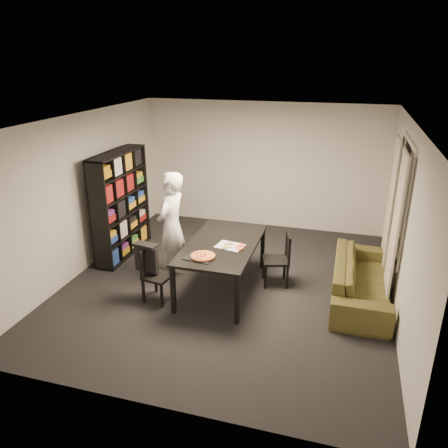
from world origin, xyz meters
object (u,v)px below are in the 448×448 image
(dining_table, at_px, (222,247))
(sofa, at_px, (361,279))
(chair_left, at_px, (153,271))
(baking_tray, at_px, (200,257))
(pepperoni_pizza, at_px, (203,256))
(bookshelf, at_px, (121,205))
(person, at_px, (171,227))
(chair_right, at_px, (281,256))

(dining_table, relative_size, sofa, 0.89)
(chair_left, distance_m, sofa, 3.12)
(chair_left, height_order, sofa, chair_left)
(baking_tray, relative_size, pepperoni_pizza, 1.14)
(bookshelf, height_order, dining_table, bookshelf)
(person, bearing_deg, chair_left, 4.89)
(baking_tray, height_order, pepperoni_pizza, pepperoni_pizza)
(dining_table, relative_size, chair_right, 2.16)
(bookshelf, xyz_separation_m, baking_tray, (1.95, -1.32, -0.17))
(chair_right, bearing_deg, bookshelf, -112.31)
(person, bearing_deg, pepperoni_pizza, 53.49)
(bookshelf, distance_m, person, 1.38)
(bookshelf, height_order, sofa, bookshelf)
(chair_left, xyz_separation_m, baking_tray, (0.73, 0.01, 0.31))
(person, distance_m, pepperoni_pizza, 1.04)
(bookshelf, distance_m, dining_table, 2.25)
(bookshelf, xyz_separation_m, sofa, (4.20, -0.45, -0.64))
(bookshelf, height_order, baking_tray, bookshelf)
(dining_table, height_order, chair_left, chair_left)
(chair_left, height_order, pepperoni_pizza, same)
(chair_right, relative_size, sofa, 0.41)
(dining_table, bearing_deg, person, 171.29)
(chair_right, height_order, pepperoni_pizza, chair_right)
(chair_right, bearing_deg, baking_tray, -61.88)
(dining_table, xyz_separation_m, sofa, (2.09, 0.31, -0.40))
(chair_left, height_order, baking_tray, chair_left)
(bookshelf, distance_m, sofa, 4.28)
(dining_table, distance_m, baking_tray, 0.60)
(pepperoni_pizza, bearing_deg, baking_tray, -168.41)
(person, xyz_separation_m, pepperoni_pizza, (0.76, -0.70, -0.09))
(chair_left, bearing_deg, dining_table, -46.75)
(sofa, bearing_deg, pepperoni_pizza, 111.39)
(chair_left, bearing_deg, sofa, -63.22)
(chair_left, xyz_separation_m, sofa, (2.99, 0.89, -0.16))
(chair_left, bearing_deg, pepperoni_pizza, -78.23)
(pepperoni_pizza, bearing_deg, sofa, 21.39)
(chair_left, bearing_deg, bookshelf, 52.55)
(pepperoni_pizza, bearing_deg, chair_right, 44.77)
(chair_left, bearing_deg, baking_tray, -78.85)
(bookshelf, bearing_deg, pepperoni_pizza, -33.44)
(baking_tray, height_order, sofa, baking_tray)
(chair_right, xyz_separation_m, baking_tray, (-1.02, -0.98, 0.29))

